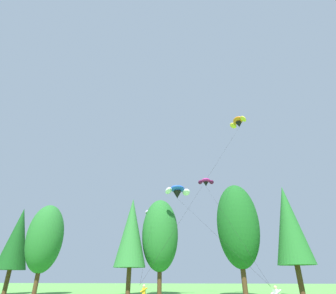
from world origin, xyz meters
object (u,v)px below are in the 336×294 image
(kite_flyer_near, at_px, (144,294))
(parafoil_kite_mid_magenta, at_px, (206,182))
(parafoil_kite_far_purple, at_px, (153,213))
(parafoil_kite_low_blue_white, at_px, (177,192))
(parafoil_kite_high_orange, at_px, (238,122))

(kite_flyer_near, bearing_deg, parafoil_kite_mid_magenta, 71.56)
(parafoil_kite_far_purple, height_order, parafoil_kite_low_blue_white, parafoil_kite_low_blue_white)
(parafoil_kite_far_purple, bearing_deg, parafoil_kite_high_orange, -27.60)
(parafoil_kite_high_orange, relative_size, parafoil_kite_far_purple, 1.13)
(parafoil_kite_mid_magenta, distance_m, parafoil_kite_low_blue_white, 7.07)
(parafoil_kite_high_orange, height_order, parafoil_kite_far_purple, parafoil_kite_high_orange)
(parafoil_kite_high_orange, distance_m, parafoil_kite_far_purple, 19.75)
(kite_flyer_near, relative_size, parafoil_kite_low_blue_white, 0.09)
(kite_flyer_near, xyz_separation_m, parafoil_kite_high_orange, (11.52, 11.90, 22.47))
(parafoil_kite_high_orange, bearing_deg, parafoil_kite_far_purple, 152.40)
(parafoil_kite_mid_magenta, bearing_deg, kite_flyer_near, -108.44)
(parafoil_kite_low_blue_white, bearing_deg, kite_flyer_near, -97.35)
(parafoil_kite_mid_magenta, xyz_separation_m, parafoil_kite_far_purple, (-8.82, 0.18, -4.84))
(parafoil_kite_high_orange, distance_m, parafoil_kite_mid_magenta, 11.27)
(parafoil_kite_high_orange, relative_size, parafoil_kite_low_blue_white, 1.27)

